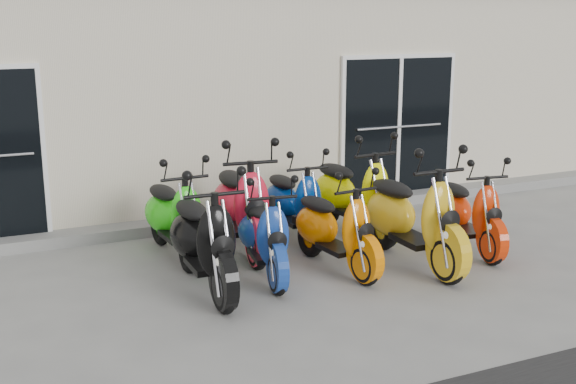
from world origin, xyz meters
The scene contains 14 objects.
ground centered at (0.00, 0.00, 0.00)m, with size 80.00×80.00×0.00m, color gray.
building centered at (0.00, 5.20, 1.60)m, with size 14.00×6.00×3.20m, color beige.
front_step centered at (0.00, 2.02, 0.07)m, with size 14.00×0.40×0.15m, color gray.
door_left centered at (-3.20, 2.17, 1.26)m, with size 1.07×0.08×2.22m, color black.
door_right centered at (2.60, 2.17, 1.26)m, with size 2.02×0.08×2.22m, color black.
scooter_front_black centered at (-1.40, -0.31, 0.72)m, with size 0.71×1.95×1.44m, color black, non-canonical shape.
scooter_front_blue centered at (-0.65, -0.18, 0.63)m, with size 0.62×1.70×1.25m, color #173A95, non-canonical shape.
scooter_front_orange_a centered at (0.18, -0.30, 0.64)m, with size 0.63×1.72×1.27m, color orange, non-canonical shape.
scooter_front_orange_b centered at (1.08, -0.53, 0.76)m, with size 0.74×2.05×1.51m, color gold, non-canonical shape.
scooter_front_red centered at (2.04, -0.35, 0.63)m, with size 0.62×1.71×1.26m, color red, non-canonical shape.
scooter_back_green centered at (-1.38, 0.90, 0.66)m, with size 0.65×1.80×1.33m, color #2EE718, non-canonical shape.
scooter_back_red centered at (-0.56, 0.78, 0.76)m, with size 0.75×2.05×1.51m, color red, non-canonical shape.
scooter_back_blue centered at (0.24, 0.93, 0.64)m, with size 0.63×1.74×1.28m, color navy, non-canonical shape.
scooter_back_yellow centered at (1.06, 0.82, 0.73)m, with size 0.71×1.97×1.45m, color #FBFF00, non-canonical shape.
Camera 1 is at (-3.60, -7.31, 2.86)m, focal length 45.00 mm.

